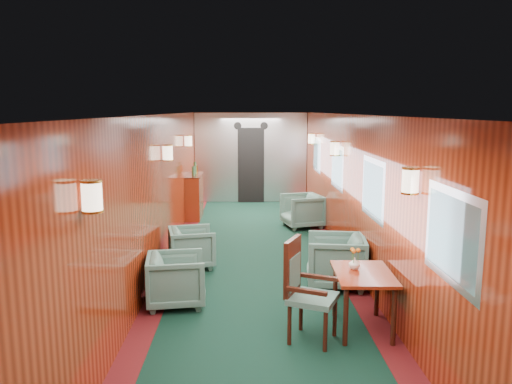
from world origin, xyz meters
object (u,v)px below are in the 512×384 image
(credenza, at_px, (194,196))
(armchair_left_far, at_px, (192,247))
(side_chair, at_px, (304,286))
(armchair_right_far, at_px, (302,211))
(dining_table, at_px, (363,282))
(armchair_right_near, at_px, (336,261))
(armchair_left_near, at_px, (176,280))

(credenza, distance_m, armchair_left_far, 3.72)
(side_chair, relative_size, armchair_right_far, 1.43)
(dining_table, relative_size, armchair_right_near, 1.14)
(side_chair, distance_m, credenza, 6.50)
(armchair_right_far, bearing_deg, armchair_right_near, -13.69)
(armchair_left_near, bearing_deg, armchair_right_far, -34.03)
(armchair_left_far, bearing_deg, credenza, -7.16)
(side_chair, height_order, armchair_right_far, side_chair)
(dining_table, distance_m, credenza, 6.54)
(armchair_left_near, bearing_deg, side_chair, -131.06)
(armchair_left_far, xyz_separation_m, armchair_right_near, (2.12, -0.93, 0.05))
(armchair_left_far, bearing_deg, armchair_right_far, -49.88)
(dining_table, xyz_separation_m, armchair_left_near, (-2.20, 0.80, -0.24))
(armchair_left_near, distance_m, armchair_right_far, 4.70)
(armchair_right_near, distance_m, armchair_right_far, 3.58)
(dining_table, height_order, armchair_left_far, dining_table)
(credenza, bearing_deg, side_chair, -74.12)
(credenza, xyz_separation_m, armchair_right_near, (2.43, -4.63, -0.14))
(side_chair, xyz_separation_m, armchair_left_near, (-1.51, 1.00, -0.27))
(armchair_left_far, bearing_deg, dining_table, -149.46)
(armchair_left_far, height_order, armchair_right_far, armchair_right_far)
(dining_table, distance_m, armchair_right_far, 5.01)
(side_chair, relative_size, armchair_left_near, 1.52)
(armchair_right_far, bearing_deg, armchair_left_near, -41.17)
(armchair_left_far, relative_size, armchair_right_near, 0.86)
(credenza, distance_m, armchair_right_near, 5.23)
(dining_table, xyz_separation_m, armchair_right_near, (-0.04, 1.42, -0.20))
(armchair_left_near, relative_size, armchair_right_near, 0.90)
(credenza, xyz_separation_m, armchair_left_far, (0.32, -3.70, -0.19))
(dining_table, height_order, side_chair, side_chair)
(dining_table, xyz_separation_m, armchair_right_far, (-0.10, 5.00, -0.21))
(dining_table, relative_size, side_chair, 0.83)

